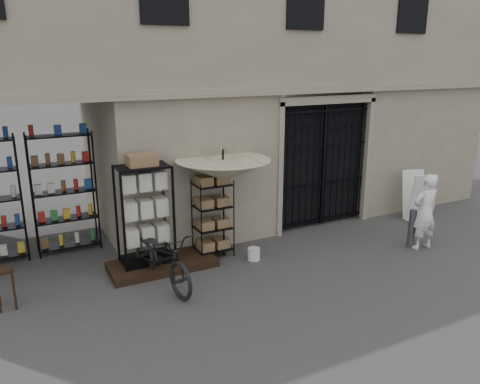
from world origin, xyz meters
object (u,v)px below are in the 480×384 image
display_cabinet (145,220)px  wooden_stool (6,288)px  white_bucket (254,254)px  bicycle (163,284)px  wire_rack (213,219)px  shopkeeper (421,248)px  market_umbrella (223,164)px  steel_bollard (412,228)px  easel_sign (417,196)px

display_cabinet → wooden_stool: (-2.43, -0.42, -0.63)m
display_cabinet → white_bucket: bearing=-8.3°
bicycle → wire_rack: bearing=19.8°
display_cabinet → white_bucket: (2.01, -0.56, -0.87)m
bicycle → shopkeeper: size_ratio=1.23×
display_cabinet → wire_rack: display_cabinet is taller
market_umbrella → white_bucket: 1.90m
wooden_stool → bicycle: bearing=-8.1°
wooden_stool → steel_bollard: (7.76, -1.07, 0.05)m
market_umbrella → bicycle: 2.53m
wooden_stool → easel_sign: size_ratio=0.56×
easel_sign → shopkeeper: bearing=-115.8°
display_cabinet → shopkeeper: size_ratio=1.25×
display_cabinet → bicycle: size_ratio=1.02×
easel_sign → bicycle: bearing=-158.8°
shopkeeper → wire_rack: bearing=-18.3°
wire_rack → white_bucket: wire_rack is taller
shopkeeper → steel_bollard: bearing=-44.9°
white_bucket → wooden_stool: wooden_stool is taller
display_cabinet → market_umbrella: size_ratio=0.76×
market_umbrella → shopkeeper: bearing=-21.9°
wire_rack → steel_bollard: wire_rack is taller
market_umbrella → display_cabinet: bearing=176.5°
wire_rack → easel_sign: size_ratio=1.32×
display_cabinet → white_bucket: 2.26m
wooden_stool → display_cabinet: bearing=9.8°
white_bucket → market_umbrella: bearing=133.4°
easel_sign → white_bucket: bearing=-159.8°
steel_bollard → shopkeeper: (0.15, -0.17, -0.41)m
wooden_stool → easel_sign: bearing=0.6°
steel_bollard → shopkeeper: steel_bollard is taller
wire_rack → market_umbrella: 1.15m
market_umbrella → easel_sign: 5.32m
display_cabinet → market_umbrella: bearing=3.8°
market_umbrella → wooden_stool: market_umbrella is taller
bicycle → steel_bollard: (5.28, -0.72, 0.41)m
white_bucket → wooden_stool: size_ratio=0.37×
steel_bollard → easel_sign: 1.85m
shopkeeper → market_umbrella: bearing=-18.0°
market_umbrella → easel_sign: size_ratio=2.19×
display_cabinet → wooden_stool: bearing=-162.8°
white_bucket → easel_sign: easel_sign is taller
display_cabinet → easel_sign: bearing=4.6°
display_cabinet → wire_rack: 1.39m
shopkeeper → easel_sign: easel_sign is taller
wooden_stool → easel_sign: 9.17m
display_cabinet → wooden_stool: 2.55m
market_umbrella → shopkeeper: 4.62m
white_bucket → wooden_stool: 4.45m
wire_rack → steel_bollard: 4.24m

